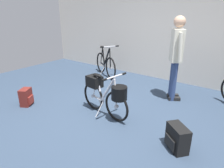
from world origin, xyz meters
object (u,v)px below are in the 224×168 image
Objects in this scene: folding_bike_foreground at (106,93)px; handbag_on_floor at (177,138)px; backpack_on_floor at (26,97)px; display_bike_left at (105,64)px; visitor_near_wall at (176,54)px.

handbag_on_floor is (1.34, -0.16, -0.25)m from folding_bike_foreground.
display_bike_left is at bearing 88.51° from backpack_on_floor.
handbag_on_floor reaches higher than backpack_on_floor.
visitor_near_wall is at bearing 112.95° from handbag_on_floor.
visitor_near_wall is at bearing 63.97° from folding_bike_foreground.
folding_bike_foreground is 3.01× the size of handbag_on_floor.
display_bike_left is 2.27m from visitor_near_wall.
folding_bike_foreground is 1.66m from backpack_on_floor.
handbag_on_floor is at bearing -35.37° from display_bike_left.
visitor_near_wall reaches higher than backpack_on_floor.
handbag_on_floor is (2.86, 0.46, 0.00)m from backpack_on_floor.
display_bike_left is at bearing 168.56° from visitor_near_wall.
folding_bike_foreground is 1.65m from visitor_near_wall.
visitor_near_wall is 4.92× the size of backpack_on_floor.
folding_bike_foreground is 0.67× the size of visitor_near_wall.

